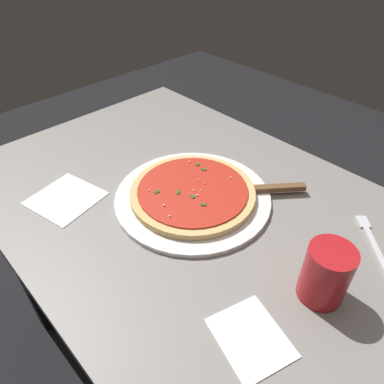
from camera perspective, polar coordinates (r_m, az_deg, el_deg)
The scene contains 9 objects.
ground_plane at distance 1.48m, azimuth -0.25°, elevation -24.65°, with size 5.00×5.00×0.00m, color black.
restaurant_table at distance 0.95m, azimuth -0.35°, elevation -7.85°, with size 1.13×0.78×0.77m.
serving_plate at distance 0.86m, azimuth 0.00°, elevation -0.74°, with size 0.37×0.37×0.01m, color white.
pizza at distance 0.85m, azimuth -0.00°, elevation 0.04°, with size 0.30×0.30×0.02m.
pizza_server at distance 0.88m, azimuth 11.30°, elevation 0.40°, with size 0.17×0.20×0.01m.
cup_tall_drink at distance 0.67m, azimuth 20.71°, elevation -12.21°, with size 0.08×0.08×0.12m, color #B2191E.
napkin_folded_right at distance 0.64m, azimuth 9.42°, elevation -22.09°, with size 0.13×0.11×0.00m, color white.
napkin_loose_left at distance 0.91m, azimuth -19.65°, elevation -0.96°, with size 0.15×0.15×0.00m, color white.
fork at distance 0.84m, azimuth 27.10°, elevation -7.29°, with size 0.14×0.15×0.00m.
Camera 1 is at (0.47, -0.44, 1.33)m, focal length 33.17 mm.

